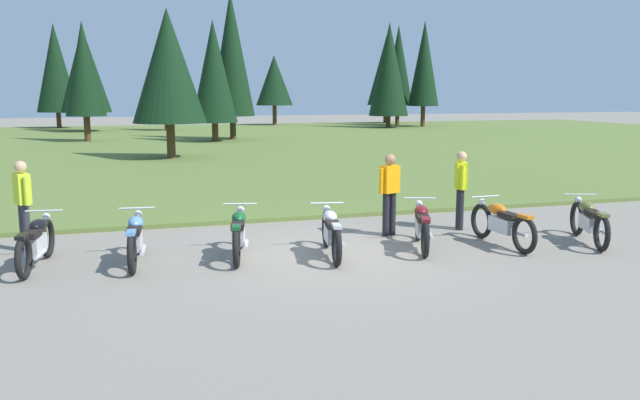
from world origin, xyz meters
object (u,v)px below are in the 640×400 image
Objects in this scene: motorcycle_maroon at (422,225)px; rider_checking_bike at (23,200)px; motorcycle_british_green at (239,233)px; motorcycle_olive at (589,221)px; rider_near_row_end at (461,185)px; motorcycle_silver at (331,232)px; motorcycle_sky_blue at (136,238)px; motorcycle_black at (36,242)px; motorcycle_orange at (502,223)px; rider_in_hivis_vest at (390,189)px.

rider_checking_bike reaches higher than motorcycle_maroon.
motorcycle_british_green and motorcycle_olive have the same top height.
rider_near_row_end reaches higher than motorcycle_british_green.
motorcycle_silver is 1.25× the size of rider_near_row_end.
motorcycle_olive is (6.70, -0.85, 0.00)m from motorcycle_british_green.
motorcycle_british_green is 5.06m from rider_near_row_end.
motorcycle_silver is at bearing -7.97° from motorcycle_sky_blue.
motorcycle_black is at bearing 174.79° from motorcycle_maroon.
motorcycle_maroon is at bearing 171.13° from motorcycle_olive.
motorcycle_orange is (6.71, -0.64, 0.00)m from motorcycle_sky_blue.
motorcycle_orange is at bearing 170.41° from motorcycle_olive.
motorcycle_sky_blue is 1.76m from motorcycle_british_green.
rider_checking_bike is (-10.39, 2.47, 0.51)m from motorcycle_olive.
motorcycle_olive is at bearing -13.37° from rider_checking_bike.
motorcycle_maroon and motorcycle_olive have the same top height.
motorcycle_silver is 3.66m from rider_near_row_end.
rider_in_hivis_vest reaches higher than motorcycle_black.
rider_in_hivis_vest is at bearing 5.43° from motorcycle_black.
motorcycle_sky_blue is at bearing -171.93° from rider_near_row_end.
rider_checking_bike is at bearing 159.21° from motorcycle_silver.
motorcycle_black is 8.33m from rider_near_row_end.
motorcycle_orange is 1.26× the size of rider_near_row_end.
motorcycle_silver is at bearing -20.79° from rider_checking_bike.
motorcycle_olive is 10.69m from rider_checking_bike.
rider_near_row_end is (3.34, 1.42, 0.51)m from motorcycle_silver.
motorcycle_silver and motorcycle_orange have the same top height.
rider_near_row_end is at bearing 4.19° from rider_in_hivis_vest.
motorcycle_olive is 2.63m from rider_near_row_end.
rider_checking_bike is (-0.34, 1.34, 0.51)m from motorcycle_black.
motorcycle_sky_blue is 1.01× the size of motorcycle_british_green.
rider_near_row_end is (-0.02, 1.59, 0.51)m from motorcycle_orange.
motorcycle_british_green is at bearing 166.22° from motorcycle_silver.
motorcycle_british_green is 1.03× the size of motorcycle_maroon.
motorcycle_black is 8.35m from motorcycle_orange.
rider_near_row_end is at bearing 23.02° from motorcycle_silver.
motorcycle_black is 6.65m from rider_in_hivis_vest.
motorcycle_black and motorcycle_olive have the same top height.
motorcycle_black is at bearing 175.27° from motorcycle_british_green.
motorcycle_orange is at bearing -40.71° from rider_in_hivis_vest.
motorcycle_olive is (1.74, -0.29, 0.00)m from motorcycle_orange.
motorcycle_silver is 2.17m from rider_in_hivis_vest.
rider_near_row_end reaches higher than motorcycle_orange.
rider_in_hivis_vest reaches higher than motorcycle_olive.
motorcycle_black is 1.01× the size of motorcycle_british_green.
motorcycle_sky_blue is 5.17m from motorcycle_maroon.
motorcycle_british_green and motorcycle_orange have the same top height.
motorcycle_maroon is (5.15, -0.42, 0.00)m from motorcycle_sky_blue.
motorcycle_sky_blue is 8.51m from motorcycle_olive.
motorcycle_orange is 1.67m from rider_near_row_end.
motorcycle_orange is 1.77m from motorcycle_olive.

